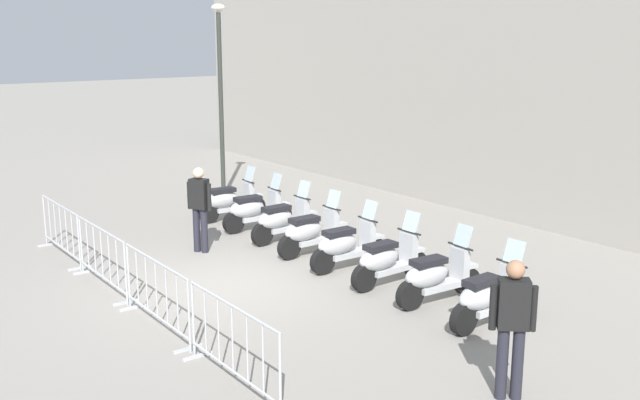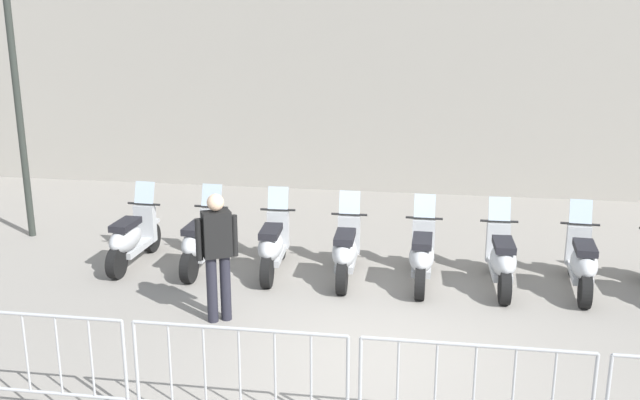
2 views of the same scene
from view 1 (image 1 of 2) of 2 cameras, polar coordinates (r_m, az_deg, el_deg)
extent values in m
plane|color=gray|center=(12.85, -7.82, -6.68)|extent=(120.00, 120.00, 0.00)
cylinder|color=black|center=(17.58, -5.09, -0.50)|extent=(0.20, 0.49, 0.48)
cylinder|color=black|center=(17.04, -8.75, -1.02)|extent=(0.20, 0.49, 0.48)
cube|color=#B7BABC|center=(17.29, -6.89, -0.63)|extent=(0.38, 0.89, 0.10)
ellipsoid|color=#B7BABC|center=(17.12, -7.75, 0.03)|extent=(0.46, 0.88, 0.40)
cube|color=black|center=(17.09, -7.68, 0.77)|extent=(0.35, 0.63, 0.10)
cube|color=#B7BABC|center=(17.43, -5.64, 0.41)|extent=(0.35, 0.18, 0.60)
cylinder|color=black|center=(17.36, -5.67, 1.48)|extent=(0.56, 0.10, 0.04)
cube|color=silver|center=(17.35, -5.54, 2.08)|extent=(0.33, 0.18, 0.35)
cube|color=#B7BABC|center=(17.52, -5.11, 0.36)|extent=(0.24, 0.34, 0.06)
cylinder|color=black|center=(16.65, -3.03, -1.21)|extent=(0.19, 0.49, 0.48)
cylinder|color=black|center=(16.07, -6.82, -1.80)|extent=(0.19, 0.49, 0.48)
cube|color=#B7BABC|center=(16.34, -4.89, -1.37)|extent=(0.37, 0.89, 0.10)
ellipsoid|color=#B7BABC|center=(16.16, -5.77, -0.67)|extent=(0.45, 0.87, 0.40)
cube|color=black|center=(16.12, -5.69, 0.10)|extent=(0.34, 0.63, 0.10)
cube|color=#B7BABC|center=(16.49, -3.60, -0.25)|extent=(0.35, 0.18, 0.60)
cylinder|color=black|center=(16.42, -3.61, 0.87)|extent=(0.56, 0.10, 0.04)
cube|color=silver|center=(16.41, -3.47, 1.50)|extent=(0.33, 0.17, 0.35)
cube|color=#B7BABC|center=(16.59, -3.04, -0.31)|extent=(0.23, 0.34, 0.06)
cylinder|color=black|center=(15.79, -0.88, -1.97)|extent=(0.15, 0.48, 0.48)
cylinder|color=black|center=(15.08, -4.57, -2.72)|extent=(0.15, 0.48, 0.48)
cube|color=#B7BABC|center=(15.42, -2.68, -2.20)|extent=(0.30, 0.87, 0.10)
ellipsoid|color=#B7BABC|center=(15.20, -3.53, -1.49)|extent=(0.37, 0.85, 0.40)
cube|color=black|center=(15.16, -3.45, -0.67)|extent=(0.29, 0.60, 0.10)
cube|color=#B7BABC|center=(15.60, -1.41, -0.98)|extent=(0.34, 0.15, 0.60)
cylinder|color=black|center=(15.53, -1.42, 0.20)|extent=(0.56, 0.05, 0.04)
cube|color=silver|center=(15.52, -1.28, 0.88)|extent=(0.32, 0.15, 0.35)
cube|color=#B7BABC|center=(15.72, -0.88, -1.02)|extent=(0.21, 0.32, 0.06)
cylinder|color=black|center=(14.85, 1.47, -2.92)|extent=(0.16, 0.49, 0.48)
cylinder|color=black|center=(14.13, -2.44, -3.75)|extent=(0.16, 0.49, 0.48)
cube|color=#B7BABC|center=(14.47, -0.44, -3.18)|extent=(0.32, 0.88, 0.10)
ellipsoid|color=#B7BABC|center=(14.25, -1.33, -2.43)|extent=(0.40, 0.86, 0.40)
cube|color=black|center=(14.21, -1.24, -1.56)|extent=(0.31, 0.61, 0.10)
cube|color=#B7BABC|center=(14.66, 0.91, -1.88)|extent=(0.35, 0.16, 0.60)
cylinder|color=black|center=(14.58, 0.92, -0.62)|extent=(0.56, 0.06, 0.04)
cube|color=silver|center=(14.57, 1.07, 0.10)|extent=(0.33, 0.15, 0.35)
cube|color=#B7BABC|center=(14.78, 1.47, -1.91)|extent=(0.21, 0.33, 0.06)
cylinder|color=black|center=(13.98, 4.33, -3.96)|extent=(0.18, 0.49, 0.48)
cylinder|color=black|center=(13.25, 0.20, -4.86)|extent=(0.18, 0.49, 0.48)
cube|color=#B7BABC|center=(13.59, 2.32, -4.24)|extent=(0.35, 0.89, 0.10)
ellipsoid|color=#B7BABC|center=(13.36, 1.38, -3.46)|extent=(0.43, 0.87, 0.40)
cube|color=black|center=(13.32, 1.50, -2.53)|extent=(0.33, 0.62, 0.10)
cube|color=#B7BABC|center=(13.78, 3.76, -2.85)|extent=(0.35, 0.17, 0.60)
cylinder|color=black|center=(13.70, 3.78, -1.52)|extent=(0.56, 0.08, 0.04)
cube|color=silver|center=(13.68, 3.95, -0.76)|extent=(0.33, 0.17, 0.35)
cube|color=#B7BABC|center=(13.91, 4.35, -2.89)|extent=(0.23, 0.34, 0.06)
cylinder|color=black|center=(13.21, 7.51, -5.03)|extent=(0.16, 0.48, 0.48)
cylinder|color=black|center=(12.39, 3.48, -6.15)|extent=(0.16, 0.48, 0.48)
cube|color=#B7BABC|center=(12.78, 5.56, -5.41)|extent=(0.31, 0.88, 0.10)
ellipsoid|color=#B7BABC|center=(12.52, 4.66, -4.62)|extent=(0.39, 0.85, 0.40)
cube|color=black|center=(12.48, 4.78, -3.63)|extent=(0.30, 0.61, 0.10)
cube|color=#B7BABC|center=(12.99, 6.98, -3.89)|extent=(0.34, 0.15, 0.60)
cylinder|color=black|center=(12.90, 7.02, -2.49)|extent=(0.56, 0.06, 0.04)
cube|color=silver|center=(12.89, 7.19, -1.68)|extent=(0.32, 0.15, 0.35)
cube|color=#B7BABC|center=(13.13, 7.55, -3.91)|extent=(0.21, 0.33, 0.06)
cylinder|color=black|center=(12.46, 11.48, -6.28)|extent=(0.20, 0.49, 0.48)
cylinder|color=black|center=(11.66, 7.08, -7.45)|extent=(0.20, 0.49, 0.48)
cube|color=#B7BABC|center=(12.04, 9.36, -6.67)|extent=(0.39, 0.90, 0.10)
ellipsoid|color=#B7BABC|center=(11.78, 8.39, -5.84)|extent=(0.46, 0.88, 0.40)
cube|color=black|center=(11.73, 8.54, -4.79)|extent=(0.35, 0.63, 0.10)
cube|color=#B7BABC|center=(12.24, 10.92, -5.08)|extent=(0.36, 0.18, 0.60)
cylinder|color=black|center=(12.14, 10.98, -3.60)|extent=(0.56, 0.11, 0.04)
cube|color=silver|center=(12.13, 11.18, -2.74)|extent=(0.34, 0.18, 0.35)
cube|color=#B7BABC|center=(12.37, 11.53, -5.10)|extent=(0.24, 0.34, 0.06)
cylinder|color=black|center=(11.77, 15.21, -7.63)|extent=(0.16, 0.48, 0.48)
cylinder|color=black|center=(10.85, 11.23, -9.18)|extent=(0.16, 0.48, 0.48)
cube|color=#B7BABC|center=(11.29, 13.32, -8.19)|extent=(0.31, 0.88, 0.10)
ellipsoid|color=#B7BABC|center=(11.00, 12.47, -7.37)|extent=(0.39, 0.85, 0.40)
cube|color=black|center=(10.95, 12.63, -6.25)|extent=(0.30, 0.61, 0.10)
cube|color=#B7BABC|center=(11.52, 14.74, -6.40)|extent=(0.34, 0.15, 0.60)
cylinder|color=black|center=(11.42, 14.84, -4.83)|extent=(0.56, 0.06, 0.04)
cube|color=silver|center=(11.41, 15.04, -3.92)|extent=(0.32, 0.15, 0.35)
cube|color=#B7BABC|center=(11.68, 15.29, -6.38)|extent=(0.21, 0.33, 0.06)
cube|color=#B2B5B7|center=(16.13, -20.59, -3.29)|extent=(0.07, 0.44, 0.04)
cube|color=#B2B5B7|center=(14.33, -18.38, -5.09)|extent=(0.07, 0.44, 0.04)
cylinder|color=#B2B5B7|center=(16.09, -20.82, -1.49)|extent=(0.04, 0.04, 1.05)
cylinder|color=#B2B5B7|center=(14.11, -18.42, -3.23)|extent=(0.04, 0.04, 1.05)
cylinder|color=#B2B5B7|center=(14.97, -19.84, -0.36)|extent=(2.12, 0.18, 0.04)
cylinder|color=#B2B5B7|center=(15.18, -19.60, -3.56)|extent=(2.12, 0.18, 0.04)
cylinder|color=#B2B5B7|center=(15.73, -20.48, -1.44)|extent=(0.02, 0.02, 0.87)
cylinder|color=#B2B5B7|center=(15.40, -20.11, -1.70)|extent=(0.02, 0.02, 0.87)
cylinder|color=#B2B5B7|center=(15.07, -19.72, -1.97)|extent=(0.02, 0.02, 0.87)
cylinder|color=#B2B5B7|center=(14.74, -19.31, -2.26)|extent=(0.02, 0.02, 0.87)
cylinder|color=#B2B5B7|center=(14.41, -18.89, -2.56)|extent=(0.02, 0.02, 0.87)
cube|color=#B2B5B7|center=(14.06, -18.01, -5.40)|extent=(0.07, 0.44, 0.04)
cube|color=#B2B5B7|center=(12.32, -15.04, -7.78)|extent=(0.07, 0.44, 0.04)
cylinder|color=#B2B5B7|center=(14.00, -18.26, -3.34)|extent=(0.04, 0.04, 1.05)
cylinder|color=#B2B5B7|center=(12.08, -15.03, -5.66)|extent=(0.04, 0.04, 1.05)
cylinder|color=#B2B5B7|center=(12.89, -16.91, -2.18)|extent=(2.12, 0.18, 0.04)
cylinder|color=#B2B5B7|center=(13.13, -16.67, -5.85)|extent=(2.12, 0.18, 0.04)
cylinder|color=#B2B5B7|center=(13.65, -17.81, -3.32)|extent=(0.02, 0.02, 0.87)
cylinder|color=#B2B5B7|center=(13.33, -17.31, -3.67)|extent=(0.02, 0.02, 0.87)
cylinder|color=#B2B5B7|center=(13.01, -16.79, -4.03)|extent=(0.02, 0.02, 0.87)
cylinder|color=#B2B5B7|center=(12.69, -16.24, -4.42)|extent=(0.02, 0.02, 0.87)
cylinder|color=#B2B5B7|center=(12.37, -15.66, -4.82)|extent=(0.02, 0.02, 0.87)
cube|color=#B2B5B7|center=(12.06, -14.52, -8.19)|extent=(0.07, 0.44, 0.04)
cube|color=#B2B5B7|center=(10.40, -10.35, -11.45)|extent=(0.07, 0.44, 0.04)
cylinder|color=#B2B5B7|center=(11.97, -14.81, -5.81)|extent=(0.04, 0.04, 1.05)
cylinder|color=#B2B5B7|center=(10.13, -10.25, -9.01)|extent=(0.04, 0.04, 1.05)
cylinder|color=#B2B5B7|center=(10.87, -12.86, -4.68)|extent=(2.12, 0.18, 0.04)
cylinder|color=#B2B5B7|center=(11.16, -12.64, -8.95)|extent=(2.12, 0.18, 0.04)
cylinder|color=#B2B5B7|center=(11.63, -14.18, -5.85)|extent=(0.02, 0.02, 0.87)
cylinder|color=#B2B5B7|center=(11.32, -13.49, -6.33)|extent=(0.02, 0.02, 0.87)
cylinder|color=#B2B5B7|center=(11.01, -12.75, -6.84)|extent=(0.02, 0.02, 0.87)
cylinder|color=#B2B5B7|center=(10.70, -11.97, -7.37)|extent=(0.02, 0.02, 0.87)
cylinder|color=#B2B5B7|center=(10.40, -11.15, -7.94)|extent=(0.02, 0.02, 0.87)
cube|color=#B2B5B7|center=(10.16, -9.61, -12.01)|extent=(0.07, 0.44, 0.04)
cylinder|color=#B2B5B7|center=(10.03, -9.94, -9.22)|extent=(0.04, 0.04, 1.05)
cylinder|color=#B2B5B7|center=(8.34, -3.16, -13.75)|extent=(0.04, 0.04, 1.05)
cylinder|color=#B2B5B7|center=(8.96, -6.98, -8.23)|extent=(2.12, 0.18, 0.04)
cylinder|color=#B2B5B7|center=(9.31, -6.83, -13.23)|extent=(2.12, 0.18, 0.04)
cylinder|color=#B2B5B7|center=(9.70, -9.01, -9.38)|extent=(0.02, 0.02, 0.87)
cylinder|color=#B2B5B7|center=(9.41, -7.99, -10.06)|extent=(0.02, 0.02, 0.87)
cylinder|color=#B2B5B7|center=(9.13, -6.90, -10.78)|extent=(0.02, 0.02, 0.87)
cylinder|color=#B2B5B7|center=(8.85, -5.74, -11.54)|extent=(0.02, 0.02, 0.87)
cylinder|color=#B2B5B7|center=(8.57, -4.50, -12.34)|extent=(0.02, 0.02, 0.87)
cylinder|color=#2D332D|center=(19.55, -7.79, 7.27)|extent=(0.12, 0.12, 4.86)
ellipsoid|color=silver|center=(19.48, -8.02, 14.75)|extent=(0.36, 0.36, 0.20)
cylinder|color=#23232D|center=(9.12, 15.26, -12.31)|extent=(0.14, 0.14, 0.90)
cylinder|color=#23232D|center=(9.09, 14.12, -12.33)|extent=(0.14, 0.14, 0.90)
cube|color=black|center=(8.82, 14.97, -7.89)|extent=(0.41, 0.41, 0.60)
sphere|color=#9E7051|center=(8.68, 15.12, -5.29)|extent=(0.22, 0.22, 0.22)
cylinder|color=black|center=(8.88, 16.43, -8.19)|extent=(0.09, 0.09, 0.55)
cylinder|color=black|center=(8.80, 13.46, -8.20)|extent=(0.09, 0.09, 0.55)
cylinder|color=#23232D|center=(14.79, -9.67, -2.32)|extent=(0.14, 0.14, 0.90)
cylinder|color=#23232D|center=(14.70, -9.09, -2.40)|extent=(0.14, 0.14, 0.90)
cube|color=black|center=(14.57, -9.49, 0.49)|extent=(0.42, 0.35, 0.60)
sphere|color=beige|center=(14.49, -9.55, 2.11)|extent=(0.22, 0.22, 0.22)
cylinder|color=black|center=(14.71, -10.23, 0.37)|extent=(0.09, 0.09, 0.55)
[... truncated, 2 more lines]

